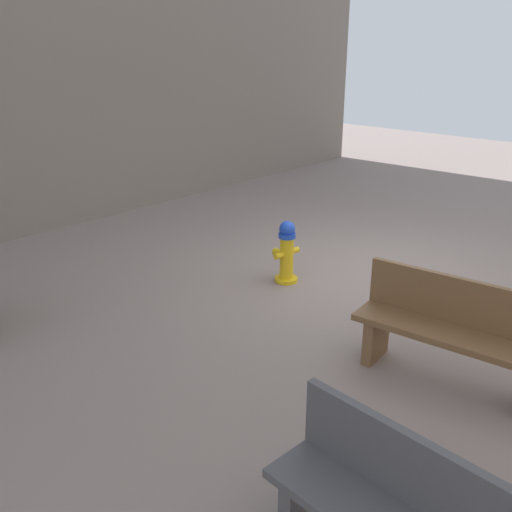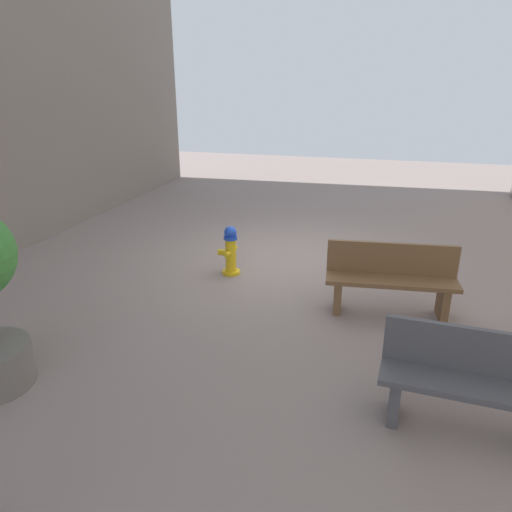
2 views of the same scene
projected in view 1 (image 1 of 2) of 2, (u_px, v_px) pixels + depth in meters
ground_plane at (376, 275)px, 7.36m from camera, size 23.40×23.40×0.00m
fire_hydrant at (286, 252)px, 7.02m from camera, size 0.37×0.40×0.81m
bench_near at (454, 330)px, 4.93m from camera, size 1.76×0.61×0.95m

